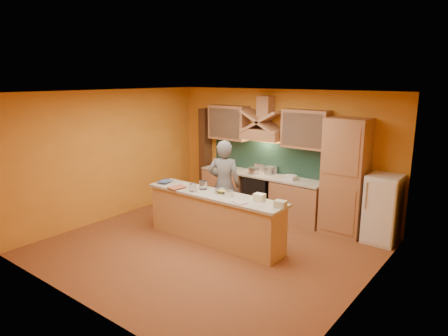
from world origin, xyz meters
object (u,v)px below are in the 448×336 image
Objects in this scene: person at (224,185)px; kitchen_scale at (229,194)px; stove at (260,194)px; mixing_bowl at (222,191)px; fridge at (383,209)px.

kitchen_scale is at bearing 110.58° from person.
stove is 1.87m from mixing_bowl.
fridge reaches higher than stove.
person is at bearing 119.40° from kitchen_scale.
fridge is at bearing 26.57° from kitchen_scale.
kitchen_scale is 0.26m from mixing_bowl.
mixing_bowl is (-2.41, -1.77, 0.33)m from fridge.
fridge reaches higher than mixing_bowl.
mixing_bowl is at bearing -143.64° from fridge.
stove is 0.49× the size of person.
stove is at bearing 91.37° from kitchen_scale.
kitchen_scale is at bearing -74.41° from stove.
person reaches higher than fridge.
fridge is at bearing -178.78° from person.
stove is 0.69× the size of fridge.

